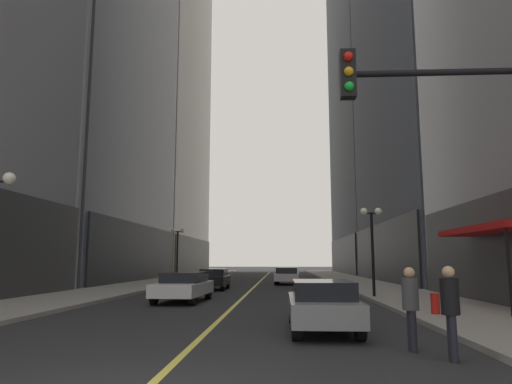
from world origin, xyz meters
name	(u,v)px	position (x,y,z in m)	size (l,w,h in m)	color
ground_plane	(259,282)	(0.00, 35.00, 0.00)	(200.00, 200.00, 0.00)	#262628
sidewalk_left	(166,281)	(-8.25, 35.00, 0.07)	(4.50, 78.00, 0.15)	gray
sidewalk_right	(355,281)	(8.25, 35.00, 0.07)	(4.50, 78.00, 0.15)	gray
lane_centre_stripe	(259,282)	(0.00, 35.00, 0.00)	(0.16, 70.00, 0.01)	#E5D64C
building_left_mid	(97,32)	(-15.54, 34.50, 23.47)	(10.28, 24.00, 47.16)	#4C515B
building_right_far	(384,28)	(17.63, 60.00, 36.47)	(14.44, 26.00, 73.10)	#4C515B
storefront_awning_right	(487,230)	(9.69, 11.96, 2.99)	(1.60, 6.14, 3.12)	#B21414
car_grey	(322,304)	(3.03, 6.80, 0.72)	(1.73, 4.40, 1.32)	slate
car_white	(184,286)	(-2.47, 15.21, 0.72)	(2.09, 4.66, 1.32)	silver
car_black	(214,278)	(-2.41, 24.05, 0.72)	(1.78, 4.32, 1.32)	black
car_silver	(287,275)	(2.37, 30.81, 0.72)	(2.01, 4.43, 1.32)	#B7B7BC
pedestrian_in_black_coat	(450,305)	(5.12, 3.23, 1.02)	(0.37, 0.37, 1.75)	black
pedestrian_with_orange_bag	(411,302)	(4.64, 4.17, 1.00)	(0.36, 0.36, 1.71)	black
traffic_light_near_right	(474,151)	(5.35, 2.26, 3.74)	(3.43, 0.35, 5.65)	black
street_lamp_left_far	(178,243)	(-6.40, 30.97, 3.26)	(1.06, 0.36, 4.43)	black
street_lamp_right_mid	(372,232)	(6.40, 17.08, 3.26)	(1.06, 0.36, 4.43)	black
fire_hydrant_right	(435,306)	(6.90, 9.69, 0.40)	(0.28, 0.28, 0.80)	red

